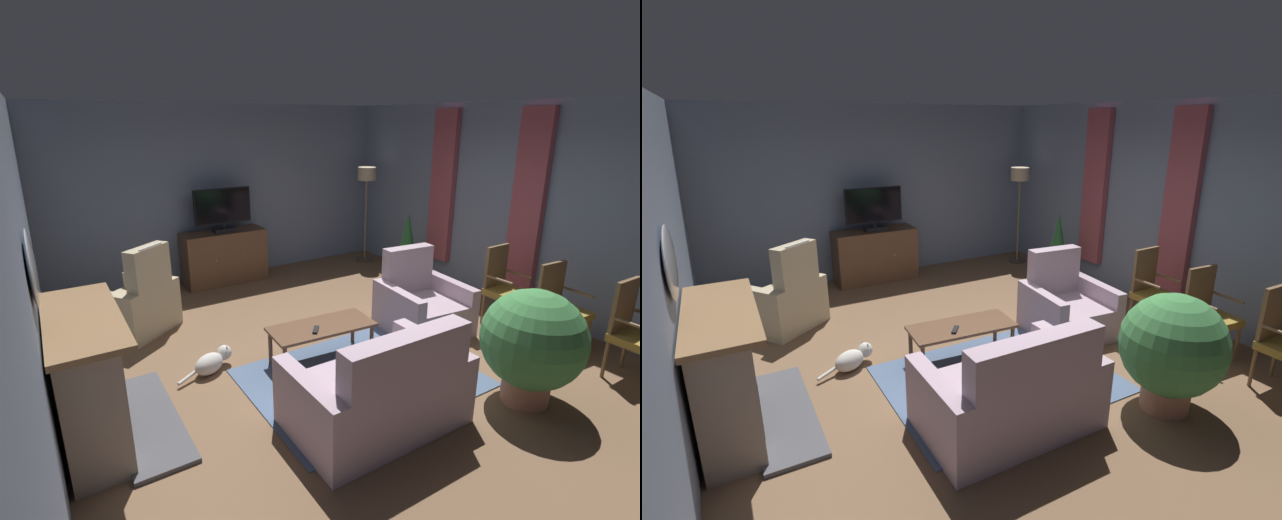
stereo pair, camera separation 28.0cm
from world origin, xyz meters
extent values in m
cube|color=brown|center=(0.00, 0.00, -0.02)|extent=(6.26, 7.50, 0.04)
cube|color=slate|center=(0.00, 3.50, 1.40)|extent=(6.26, 0.10, 2.80)
cube|color=slate|center=(-2.88, 0.00, 1.40)|extent=(0.10, 7.50, 2.80)
cube|color=slate|center=(2.88, 0.00, 1.40)|extent=(0.10, 7.50, 2.80)
cube|color=#A34C56|center=(2.77, -0.10, 1.54)|extent=(0.10, 0.44, 2.36)
cube|color=#A34C56|center=(2.77, 1.40, 1.54)|extent=(0.10, 0.44, 2.36)
cube|color=slate|center=(-0.14, -0.39, 0.01)|extent=(2.26, 1.73, 0.01)
cube|color=#4C4C51|center=(-2.17, 0.04, 0.02)|extent=(0.50, 1.50, 0.04)
cube|color=gray|center=(-2.58, 0.04, 0.53)|extent=(0.42, 1.30, 1.05)
cube|color=black|center=(-2.41, 0.04, 0.32)|extent=(0.10, 0.73, 0.52)
cube|color=olive|center=(-2.54, 0.04, 1.08)|extent=(0.54, 1.46, 0.05)
ellipsoid|color=#B2B7BF|center=(-2.80, 0.04, 1.55)|extent=(0.06, 0.75, 0.56)
cube|color=#402A1C|center=(-0.25, 3.15, 0.03)|extent=(1.25, 0.44, 0.06)
cube|color=brown|center=(-0.25, 3.15, 0.43)|extent=(1.31, 0.50, 0.85)
sphere|color=tan|center=(-0.48, 2.89, 0.47)|extent=(0.03, 0.03, 0.03)
sphere|color=tan|center=(-0.01, 2.89, 0.47)|extent=(0.03, 0.03, 0.03)
cube|color=black|center=(-0.25, 3.10, 0.88)|extent=(0.33, 0.20, 0.06)
cylinder|color=black|center=(-0.25, 3.10, 0.95)|extent=(0.04, 0.04, 0.08)
cube|color=black|center=(-0.25, 3.10, 1.27)|extent=(0.91, 0.05, 0.55)
cube|color=black|center=(-0.25, 3.07, 1.27)|extent=(0.87, 0.01, 0.51)
cube|color=brown|center=(-0.28, 0.13, 0.41)|extent=(1.18, 0.58, 0.03)
cylinder|color=brown|center=(0.25, 0.29, 0.20)|extent=(0.04, 0.04, 0.39)
cylinder|color=brown|center=(-0.79, 0.37, 0.20)|extent=(0.04, 0.04, 0.39)
cylinder|color=brown|center=(0.22, -0.10, 0.20)|extent=(0.04, 0.04, 0.39)
cylinder|color=brown|center=(-0.82, -0.02, 0.20)|extent=(0.04, 0.04, 0.39)
cube|color=black|center=(-0.41, 0.06, 0.43)|extent=(0.15, 0.16, 0.02)
cube|color=#AD93A3|center=(-0.47, -1.02, 0.21)|extent=(1.19, 0.94, 0.42)
cube|color=#AD93A3|center=(-0.47, -1.39, 0.71)|extent=(1.19, 0.20, 0.58)
cube|color=#AD93A3|center=(-1.14, -1.02, 0.32)|extent=(0.15, 0.94, 0.64)
cube|color=#AD93A3|center=(0.20, -1.02, 0.32)|extent=(0.15, 0.94, 0.64)
cube|color=slate|center=(-0.52, -1.16, 0.54)|extent=(0.37, 0.15, 0.36)
cube|color=tan|center=(-1.88, 2.03, 0.21)|extent=(0.95, 1.00, 0.43)
cube|color=tan|center=(-1.69, 1.77, 0.78)|extent=(0.58, 0.49, 0.70)
cube|color=tan|center=(-2.17, 1.82, 0.31)|extent=(0.59, 0.73, 0.63)
cube|color=tan|center=(-1.59, 2.24, 0.31)|extent=(0.59, 0.73, 0.63)
cube|color=white|center=(-1.65, 1.72, 1.03)|extent=(0.31, 0.24, 0.24)
cube|color=#AD93A3|center=(1.20, 0.10, 0.20)|extent=(0.76, 0.98, 0.41)
cube|color=#AD93A3|center=(1.24, 0.47, 0.71)|extent=(0.69, 0.24, 0.59)
cube|color=#AD93A3|center=(1.61, 0.06, 0.30)|extent=(0.21, 0.93, 0.61)
cube|color=#AD93A3|center=(0.80, 0.13, 0.30)|extent=(0.21, 0.93, 0.61)
cube|color=brown|center=(2.19, -1.69, 0.74)|extent=(0.40, 0.04, 0.58)
cylinder|color=brown|center=(2.00, -1.70, 0.21)|extent=(0.04, 0.04, 0.41)
cylinder|color=brown|center=(2.38, -1.70, 0.21)|extent=(0.04, 0.04, 0.41)
cube|color=olive|center=(2.18, -1.11, 0.45)|extent=(0.49, 0.48, 0.08)
cube|color=brown|center=(2.20, -0.90, 0.72)|extent=(0.42, 0.07, 0.55)
cylinder|color=brown|center=(1.97, -1.29, 0.21)|extent=(0.04, 0.04, 0.41)
cylinder|color=brown|center=(2.37, -1.32, 0.21)|extent=(0.04, 0.04, 0.41)
cylinder|color=brown|center=(2.00, -0.90, 0.21)|extent=(0.04, 0.04, 0.41)
cylinder|color=brown|center=(2.40, -0.93, 0.21)|extent=(0.04, 0.04, 0.41)
cylinder|color=brown|center=(2.39, -1.12, 0.67)|extent=(0.06, 0.36, 0.03)
cylinder|color=brown|center=(1.98, -1.10, 0.67)|extent=(0.06, 0.36, 0.03)
cube|color=olive|center=(2.18, -0.37, 0.45)|extent=(0.45, 0.46, 0.08)
cube|color=brown|center=(2.18, -0.16, 0.74)|extent=(0.40, 0.05, 0.58)
cylinder|color=brown|center=(2.00, -0.57, 0.21)|extent=(0.04, 0.04, 0.41)
cylinder|color=brown|center=(2.38, -0.56, 0.21)|extent=(0.04, 0.04, 0.41)
cylinder|color=brown|center=(1.99, -0.18, 0.21)|extent=(0.04, 0.04, 0.41)
cylinder|color=brown|center=(2.37, -0.17, 0.21)|extent=(0.04, 0.04, 0.41)
cylinder|color=brown|center=(2.38, -0.36, 0.67)|extent=(0.04, 0.36, 0.03)
cylinder|color=brown|center=(1.99, -0.37, 0.67)|extent=(0.04, 0.36, 0.03)
cylinder|color=#99664C|center=(0.94, -1.53, 0.12)|extent=(0.43, 0.43, 0.23)
sphere|color=#3D7F42|center=(0.94, -1.53, 0.65)|extent=(0.93, 0.93, 0.93)
cylinder|color=beige|center=(2.19, 1.52, 0.12)|extent=(0.28, 0.28, 0.23)
cone|color=#235B2D|center=(2.19, 1.52, 0.70)|extent=(0.39, 0.39, 0.94)
ellipsoid|color=beige|center=(-1.43, 0.53, 0.11)|extent=(0.40, 0.34, 0.21)
sphere|color=beige|center=(-1.23, 0.62, 0.14)|extent=(0.16, 0.16, 0.16)
cone|color=beige|center=(-1.24, 0.66, 0.21)|extent=(0.04, 0.04, 0.04)
cone|color=beige|center=(-1.21, 0.58, 0.21)|extent=(0.04, 0.04, 0.04)
cylinder|color=beige|center=(-1.69, 0.45, 0.06)|extent=(0.22, 0.13, 0.07)
cylinder|color=#4C4233|center=(2.39, 2.87, 0.02)|extent=(0.30, 0.30, 0.04)
cylinder|color=olive|center=(2.39, 2.87, 0.76)|extent=(0.03, 0.03, 1.52)
cylinder|color=beige|center=(2.39, 2.87, 1.63)|extent=(0.32, 0.32, 0.23)
camera|label=1|loc=(-2.69, -3.68, 2.55)|focal=25.59mm
camera|label=2|loc=(-2.45, -3.82, 2.55)|focal=25.59mm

